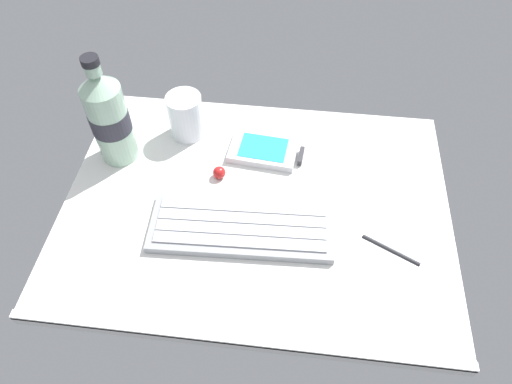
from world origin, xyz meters
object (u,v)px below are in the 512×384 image
object	(u,v)px
juice_cup	(186,117)
water_bottle	(109,117)
keyboard	(242,226)
trackball_mouse	(219,173)
stylus_pen	(391,249)
handheld_device	(267,151)

from	to	relation	value
juice_cup	water_bottle	distance (cm)	13.94
keyboard	trackball_mouse	size ratio (longest dim) A/B	13.39
stylus_pen	water_bottle	bearing A→B (deg)	-170.96
trackball_mouse	stylus_pen	world-z (taller)	trackball_mouse
juice_cup	water_bottle	size ratio (longest dim) A/B	0.41
keyboard	trackball_mouse	distance (cm)	11.73
handheld_device	stylus_pen	size ratio (longest dim) A/B	1.40
juice_cup	trackball_mouse	xyz separation A→B (cm)	(7.66, -10.10, -2.81)
trackball_mouse	juice_cup	bearing A→B (deg)	127.17
trackball_mouse	handheld_device	bearing A→B (deg)	40.25
keyboard	stylus_pen	distance (cm)	23.53
juice_cup	trackball_mouse	world-z (taller)	juice_cup
water_bottle	stylus_pen	world-z (taller)	water_bottle
keyboard	juice_cup	bearing A→B (deg)	122.28
stylus_pen	handheld_device	bearing A→B (deg)	165.84
water_bottle	handheld_device	bearing A→B (deg)	6.97
juice_cup	trackball_mouse	size ratio (longest dim) A/B	3.86
keyboard	handheld_device	bearing A→B (deg)	82.13
keyboard	handheld_device	xyz separation A→B (cm)	(2.34, 16.93, -0.08)
trackball_mouse	keyboard	bearing A→B (deg)	-63.02
handheld_device	trackball_mouse	size ratio (longest dim) A/B	6.04
handheld_device	trackball_mouse	world-z (taller)	trackball_mouse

